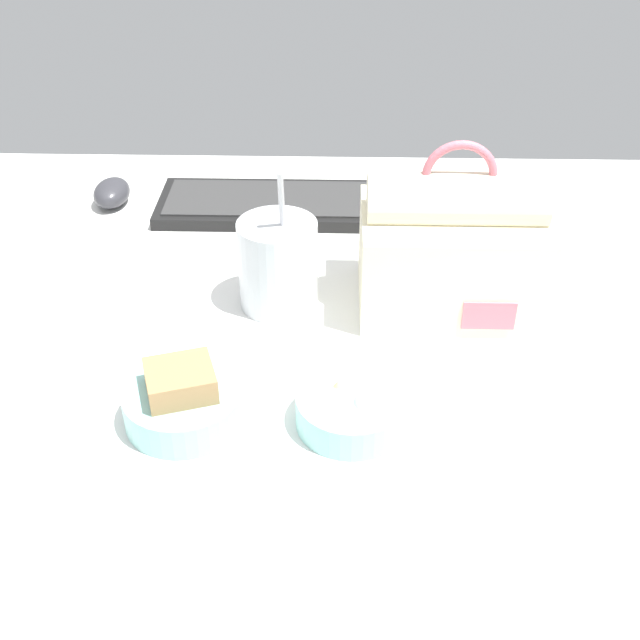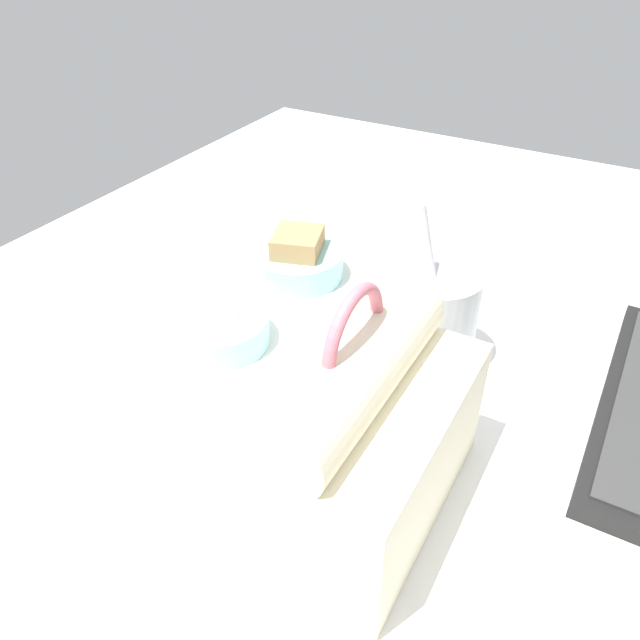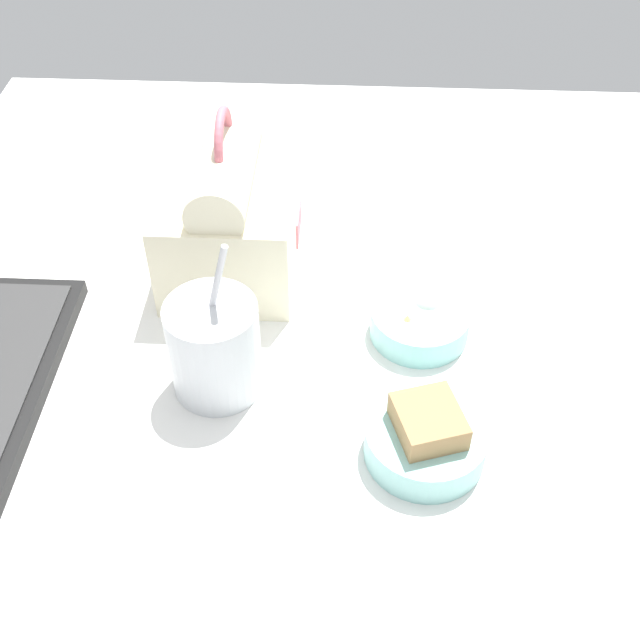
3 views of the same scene
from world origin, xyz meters
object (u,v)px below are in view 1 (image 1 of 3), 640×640
object	(u,v)px
soup_cup	(278,263)
bento_bowl_sandwich	(183,401)
computer_mouse	(112,193)
bento_bowl_snacks	(351,409)
keyboard	(272,204)
lunch_bag	(452,248)

from	to	relation	value
soup_cup	bento_bowl_sandwich	size ratio (longest dim) A/B	1.54
bento_bowl_sandwich	computer_mouse	distance (cm)	52.39
bento_bowl_snacks	computer_mouse	bearing A→B (deg)	126.60
soup_cup	bento_bowl_snacks	bearing A→B (deg)	-68.13
keyboard	lunch_bag	distance (cm)	34.91
lunch_bag	bento_bowl_sandwich	bearing A→B (deg)	-142.06
bento_bowl_sandwich	computer_mouse	bearing A→B (deg)	111.39
soup_cup	bento_bowl_sandwich	bearing A→B (deg)	-110.72
bento_bowl_snacks	bento_bowl_sandwich	bearing A→B (deg)	179.71
keyboard	bento_bowl_sandwich	distance (cm)	47.77
computer_mouse	keyboard	bearing A→B (deg)	-3.13
keyboard	bento_bowl_snacks	xyz separation A→B (cm)	(11.73, -47.52, 0.91)
soup_cup	computer_mouse	distance (cm)	38.55
lunch_bag	keyboard	bearing A→B (deg)	134.24
computer_mouse	lunch_bag	bearing A→B (deg)	-28.11
keyboard	bento_bowl_sandwich	world-z (taller)	bento_bowl_sandwich
keyboard	computer_mouse	size ratio (longest dim) A/B	4.31
bento_bowl_sandwich	computer_mouse	size ratio (longest dim) A/B	1.54
lunch_bag	bento_bowl_snacks	bearing A→B (deg)	-117.92
lunch_bag	bento_bowl_sandwich	world-z (taller)	lunch_bag
soup_cup	bento_bowl_snacks	size ratio (longest dim) A/B	1.66
lunch_bag	computer_mouse	bearing A→B (deg)	151.89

